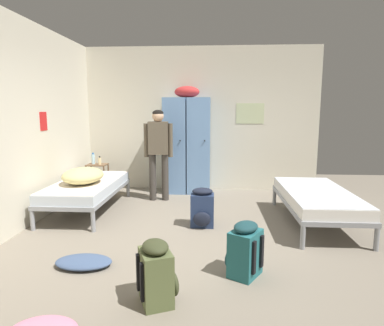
{
  "coord_description": "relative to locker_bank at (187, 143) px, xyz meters",
  "views": [
    {
      "loc": [
        0.27,
        -3.89,
        1.62
      ],
      "look_at": [
        0.0,
        0.29,
        0.95
      ],
      "focal_mm": 31.08,
      "sensor_mm": 36.0,
      "label": 1
    }
  ],
  "objects": [
    {
      "name": "room_backdrop",
      "position": [
        -1.03,
        -1.27,
        0.46
      ],
      "size": [
        4.72,
        5.78,
        2.86
      ],
      "color": "beige",
      "rests_on": "ground_plane"
    },
    {
      "name": "backpack_navy",
      "position": [
        0.37,
        -1.99,
        -0.71
      ],
      "size": [
        0.32,
        0.34,
        0.55
      ],
      "color": "navy",
      "rests_on": "ground_plane"
    },
    {
      "name": "locker_bank",
      "position": [
        0.0,
        0.0,
        0.0
      ],
      "size": [
        0.9,
        0.55,
        2.07
      ],
      "color": "#6B93C6",
      "rests_on": "ground_plane"
    },
    {
      "name": "bedding_heap",
      "position": [
        -1.5,
        -1.53,
        -0.36
      ],
      "size": [
        0.61,
        0.75,
        0.24
      ],
      "color": "#D1C67F",
      "rests_on": "bed_left_rear"
    },
    {
      "name": "ground_plane",
      "position": [
        0.24,
        -2.58,
        -0.97
      ],
      "size": [
        9.15,
        9.15,
        0.0
      ],
      "primitive_type": "plane",
      "color": "gray"
    },
    {
      "name": "bed_right",
      "position": [
        1.99,
        -1.77,
        -0.59
      ],
      "size": [
        0.9,
        1.9,
        0.49
      ],
      "color": "gray",
      "rests_on": "ground_plane"
    },
    {
      "name": "bed_left_rear",
      "position": [
        -1.5,
        -1.38,
        -0.59
      ],
      "size": [
        0.9,
        1.9,
        0.49
      ],
      "color": "gray",
      "rests_on": "ground_plane"
    },
    {
      "name": "clothes_pile_denim",
      "position": [
        -0.83,
        -3.28,
        -0.92
      ],
      "size": [
        0.6,
        0.36,
        0.1
      ],
      "color": "#42567A",
      "rests_on": "ground_plane"
    },
    {
      "name": "person_traveler",
      "position": [
        -0.46,
        -0.65,
        0.01
      ],
      "size": [
        0.51,
        0.23,
        1.62
      ],
      "color": "#3D3833",
      "rests_on": "ground_plane"
    },
    {
      "name": "water_bottle",
      "position": [
        -1.83,
        -0.17,
        -0.3
      ],
      "size": [
        0.06,
        0.06,
        0.22
      ],
      "color": "#B2DBEA",
      "rests_on": "shelf_unit"
    },
    {
      "name": "backpack_olive",
      "position": [
        0.05,
        -3.88,
        -0.71
      ],
      "size": [
        0.4,
        0.39,
        0.55
      ],
      "color": "#566038",
      "rests_on": "ground_plane"
    },
    {
      "name": "backpack_teal",
      "position": [
        0.83,
        -3.36,
        -0.71
      ],
      "size": [
        0.41,
        0.4,
        0.55
      ],
      "color": "#23666B",
      "rests_on": "ground_plane"
    },
    {
      "name": "lotion_bottle",
      "position": [
        -1.68,
        -0.23,
        -0.33
      ],
      "size": [
        0.06,
        0.06,
        0.17
      ],
      "color": "beige",
      "rests_on": "shelf_unit"
    },
    {
      "name": "shelf_unit",
      "position": [
        -1.75,
        -0.19,
        -0.62
      ],
      "size": [
        0.38,
        0.3,
        0.57
      ],
      "color": "brown",
      "rests_on": "ground_plane"
    }
  ]
}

